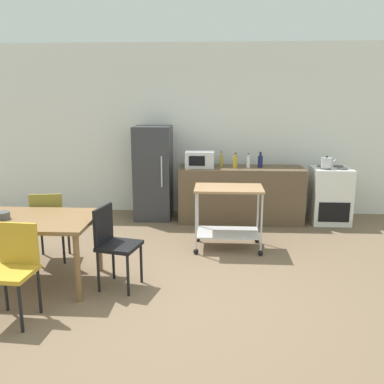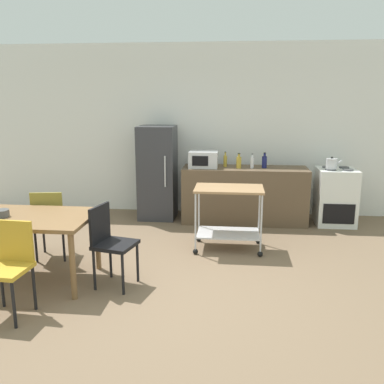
{
  "view_description": "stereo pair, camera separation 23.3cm",
  "coord_description": "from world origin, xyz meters",
  "px_view_note": "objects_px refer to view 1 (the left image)",
  "views": [
    {
      "loc": [
        0.5,
        -4.13,
        2.02
      ],
      "look_at": [
        0.18,
        1.2,
        0.8
      ],
      "focal_mm": 39.23,
      "sensor_mm": 36.0,
      "label": 1
    },
    {
      "loc": [
        0.73,
        -4.11,
        2.02
      ],
      "look_at": [
        0.18,
        1.2,
        0.8
      ],
      "focal_mm": 39.23,
      "sensor_mm": 36.0,
      "label": 2
    }
  ],
  "objects_px": {
    "dining_table": "(25,225)",
    "fruit_bowl": "(2,216)",
    "stove_oven": "(330,195)",
    "bottle_vinegar": "(260,161)",
    "chair_olive": "(49,221)",
    "chair_mustard": "(14,265)",
    "bottle_soda": "(248,162)",
    "kettle": "(326,163)",
    "microwave": "(200,159)",
    "chair_black": "(114,241)",
    "bottle_hot_sauce": "(221,160)",
    "kitchen_cart": "(228,207)",
    "bottle_olive_oil": "(235,162)",
    "refrigerator": "(153,173)"
  },
  "relations": [
    {
      "from": "refrigerator",
      "to": "bottle_hot_sauce",
      "type": "distance_m",
      "value": 1.15
    },
    {
      "from": "chair_mustard",
      "to": "bottle_hot_sauce",
      "type": "height_order",
      "value": "bottle_hot_sauce"
    },
    {
      "from": "bottle_soda",
      "to": "dining_table",
      "type": "bearing_deg",
      "value": -135.84
    },
    {
      "from": "kitchen_cart",
      "to": "dining_table",
      "type": "bearing_deg",
      "value": -151.09
    },
    {
      "from": "bottle_vinegar",
      "to": "fruit_bowl",
      "type": "bearing_deg",
      "value": -138.69
    },
    {
      "from": "refrigerator",
      "to": "microwave",
      "type": "xyz_separation_m",
      "value": [
        0.78,
        -0.14,
        0.25
      ]
    },
    {
      "from": "dining_table",
      "to": "bottle_vinegar",
      "type": "distance_m",
      "value": 3.77
    },
    {
      "from": "chair_mustard",
      "to": "bottle_soda",
      "type": "xyz_separation_m",
      "value": [
        2.34,
        3.22,
        0.48
      ]
    },
    {
      "from": "kitchen_cart",
      "to": "microwave",
      "type": "relative_size",
      "value": 1.98
    },
    {
      "from": "refrigerator",
      "to": "bottle_soda",
      "type": "height_order",
      "value": "refrigerator"
    },
    {
      "from": "chair_black",
      "to": "fruit_bowl",
      "type": "bearing_deg",
      "value": 104.83
    },
    {
      "from": "stove_oven",
      "to": "bottle_vinegar",
      "type": "xyz_separation_m",
      "value": [
        -1.14,
        0.0,
        0.55
      ]
    },
    {
      "from": "bottle_vinegar",
      "to": "fruit_bowl",
      "type": "distance_m",
      "value": 3.96
    },
    {
      "from": "kettle",
      "to": "kitchen_cart",
      "type": "bearing_deg",
      "value": -141.95
    },
    {
      "from": "dining_table",
      "to": "chair_black",
      "type": "distance_m",
      "value": 0.98
    },
    {
      "from": "chair_mustard",
      "to": "stove_oven",
      "type": "bearing_deg",
      "value": 45.53
    },
    {
      "from": "stove_oven",
      "to": "bottle_soda",
      "type": "relative_size",
      "value": 3.95
    },
    {
      "from": "bottle_hot_sauce",
      "to": "bottle_soda",
      "type": "distance_m",
      "value": 0.45
    },
    {
      "from": "chair_black",
      "to": "bottle_olive_oil",
      "type": "relative_size",
      "value": 3.66
    },
    {
      "from": "bottle_hot_sauce",
      "to": "microwave",
      "type": "bearing_deg",
      "value": -162.46
    },
    {
      "from": "chair_mustard",
      "to": "dining_table",
      "type": "bearing_deg",
      "value": 110.51
    },
    {
      "from": "dining_table",
      "to": "refrigerator",
      "type": "xyz_separation_m",
      "value": [
        1.0,
        2.63,
        0.1
      ]
    },
    {
      "from": "chair_black",
      "to": "bottle_hot_sauce",
      "type": "bearing_deg",
      "value": -10.56
    },
    {
      "from": "chair_mustard",
      "to": "chair_black",
      "type": "relative_size",
      "value": 1.0
    },
    {
      "from": "bottle_soda",
      "to": "chair_mustard",
      "type": "bearing_deg",
      "value": -126.04
    },
    {
      "from": "bottle_olive_oil",
      "to": "bottle_vinegar",
      "type": "bearing_deg",
      "value": 11.95
    },
    {
      "from": "chair_black",
      "to": "fruit_bowl",
      "type": "xyz_separation_m",
      "value": [
        -1.18,
        -0.03,
        0.27
      ]
    },
    {
      "from": "dining_table",
      "to": "chair_olive",
      "type": "relative_size",
      "value": 1.69
    },
    {
      "from": "chair_mustard",
      "to": "fruit_bowl",
      "type": "xyz_separation_m",
      "value": [
        -0.43,
        0.67,
        0.27
      ]
    },
    {
      "from": "chair_mustard",
      "to": "bottle_vinegar",
      "type": "relative_size",
      "value": 3.62
    },
    {
      "from": "bottle_hot_sauce",
      "to": "fruit_bowl",
      "type": "bearing_deg",
      "value": -131.37
    },
    {
      "from": "kitchen_cart",
      "to": "bottle_olive_oil",
      "type": "distance_m",
      "value": 1.32
    },
    {
      "from": "chair_mustard",
      "to": "refrigerator",
      "type": "bearing_deg",
      "value": 80.69
    },
    {
      "from": "chair_olive",
      "to": "fruit_bowl",
      "type": "distance_m",
      "value": 0.78
    },
    {
      "from": "microwave",
      "to": "fruit_bowl",
      "type": "distance_m",
      "value": 3.25
    },
    {
      "from": "dining_table",
      "to": "fruit_bowl",
      "type": "distance_m",
      "value": 0.25
    },
    {
      "from": "kitchen_cart",
      "to": "bottle_vinegar",
      "type": "height_order",
      "value": "bottle_vinegar"
    },
    {
      "from": "dining_table",
      "to": "chair_olive",
      "type": "xyz_separation_m",
      "value": [
        0.01,
        0.64,
        -0.15
      ]
    },
    {
      "from": "stove_oven",
      "to": "kettle",
      "type": "bearing_deg",
      "value": -140.33
    },
    {
      "from": "bottle_soda",
      "to": "kettle",
      "type": "bearing_deg",
      "value": -1.74
    },
    {
      "from": "bottle_soda",
      "to": "fruit_bowl",
      "type": "relative_size",
      "value": 1.42
    },
    {
      "from": "chair_mustard",
      "to": "bottle_vinegar",
      "type": "distance_m",
      "value": 4.18
    },
    {
      "from": "chair_black",
      "to": "bottle_hot_sauce",
      "type": "relative_size",
      "value": 3.63
    },
    {
      "from": "bottle_soda",
      "to": "chair_black",
      "type": "bearing_deg",
      "value": -122.32
    },
    {
      "from": "chair_black",
      "to": "bottle_soda",
      "type": "distance_m",
      "value": 3.01
    },
    {
      "from": "dining_table",
      "to": "microwave",
      "type": "xyz_separation_m",
      "value": [
        1.78,
        2.49,
        0.36
      ]
    },
    {
      "from": "microwave",
      "to": "kettle",
      "type": "bearing_deg",
      "value": -1.15
    },
    {
      "from": "bottle_olive_oil",
      "to": "bottle_vinegar",
      "type": "distance_m",
      "value": 0.42
    },
    {
      "from": "refrigerator",
      "to": "bottle_soda",
      "type": "bearing_deg",
      "value": -5.24
    },
    {
      "from": "refrigerator",
      "to": "kitchen_cart",
      "type": "relative_size",
      "value": 1.7
    }
  ]
}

